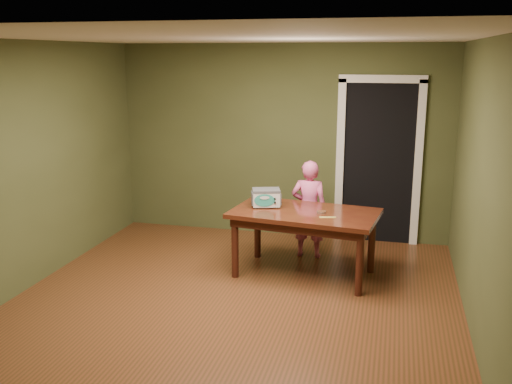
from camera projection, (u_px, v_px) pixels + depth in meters
floor at (231, 308)px, 5.66m from camera, size 5.00×5.00×0.00m
room_shell at (229, 137)px, 5.26m from camera, size 4.52×5.02×2.61m
doorway at (379, 160)px, 7.74m from camera, size 1.10×0.66×2.25m
dining_table at (305, 220)px, 6.37m from camera, size 1.70×1.10×0.75m
toy_oven at (266, 197)px, 6.52m from camera, size 0.38×0.30×0.20m
baking_pan at (321, 212)px, 6.27m from camera, size 0.10×0.10×0.02m
spatula at (328, 217)px, 6.09m from camera, size 0.18×0.07×0.01m
child at (309, 209)px, 6.99m from camera, size 0.45×0.30×1.21m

